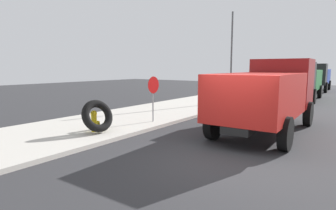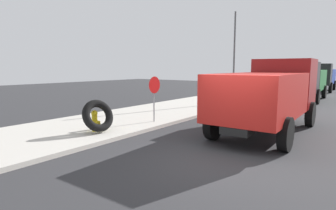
% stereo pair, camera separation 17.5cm
% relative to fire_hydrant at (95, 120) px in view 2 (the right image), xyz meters
% --- Properties ---
extents(ground_plane, '(80.00, 80.00, 0.00)m').
position_rel_fire_hydrant_xyz_m(ground_plane, '(0.17, -5.31, -0.59)').
color(ground_plane, '#2D2D30').
extents(sidewalk_curb, '(36.00, 5.00, 0.15)m').
position_rel_fire_hydrant_xyz_m(sidewalk_curb, '(0.17, 1.19, -0.52)').
color(sidewalk_curb, '#BCB7AD').
rests_on(sidewalk_curb, ground).
extents(fire_hydrant, '(0.25, 0.55, 0.83)m').
position_rel_fire_hydrant_xyz_m(fire_hydrant, '(0.00, 0.00, 0.00)').
color(fire_hydrant, yellow).
rests_on(fire_hydrant, sidewalk_curb).
extents(loose_tire, '(1.37, 0.94, 1.29)m').
position_rel_fire_hydrant_xyz_m(loose_tire, '(-0.02, -0.23, 0.20)').
color(loose_tire, black).
rests_on(loose_tire, sidewalk_curb).
extents(stop_sign, '(0.76, 0.08, 2.06)m').
position_rel_fire_hydrant_xyz_m(stop_sign, '(2.92, -0.59, 0.98)').
color(stop_sign, gray).
rests_on(stop_sign, sidewalk_curb).
extents(dump_truck_red, '(7.04, 2.90, 3.00)m').
position_rel_fire_hydrant_xyz_m(dump_truck_red, '(4.69, -5.19, 1.02)').
color(dump_truck_red, red).
rests_on(dump_truck_red, ground).
extents(dump_truck_green, '(7.08, 2.99, 3.00)m').
position_rel_fire_hydrant_xyz_m(dump_truck_green, '(17.48, -4.08, 1.02)').
color(dump_truck_green, '#237033').
rests_on(dump_truck_green, ground).
extents(dump_truck_blue, '(7.07, 2.96, 3.00)m').
position_rel_fire_hydrant_xyz_m(dump_truck_blue, '(28.05, -3.74, 1.02)').
color(dump_truck_blue, '#1E3899').
rests_on(dump_truck_blue, ground).
extents(street_light_pole, '(0.12, 0.12, 6.27)m').
position_rel_fire_hydrant_xyz_m(street_light_pole, '(11.69, -0.59, 2.69)').
color(street_light_pole, '#595B5E').
rests_on(street_light_pole, sidewalk_curb).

